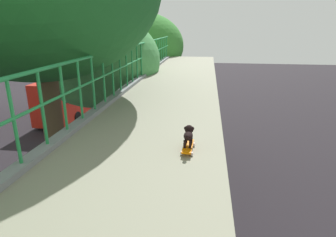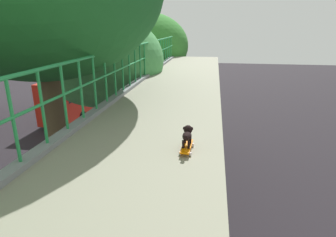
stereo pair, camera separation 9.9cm
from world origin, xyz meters
name	(u,v)px [view 2 (the right image)]	position (x,y,z in m)	size (l,w,h in m)	color
car_blue_fifth	(59,165)	(-5.54, 10.91, 0.67)	(1.76, 4.19, 1.38)	navy
city_bus	(81,91)	(-9.42, 21.95, 1.95)	(2.70, 10.09, 3.45)	#B01E12
roadside_tree_far	(103,61)	(-2.32, 9.87, 6.13)	(4.94, 4.94, 8.02)	#493B2A
roadside_tree_farthest	(148,46)	(-2.13, 17.12, 6.22)	(5.18, 5.18, 8.31)	#50331E
toy_skateboard	(187,147)	(1.79, 2.68, 5.81)	(0.19, 0.51, 0.08)	orange
small_dog	(187,134)	(1.80, 2.72, 5.99)	(0.15, 0.35, 0.27)	black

